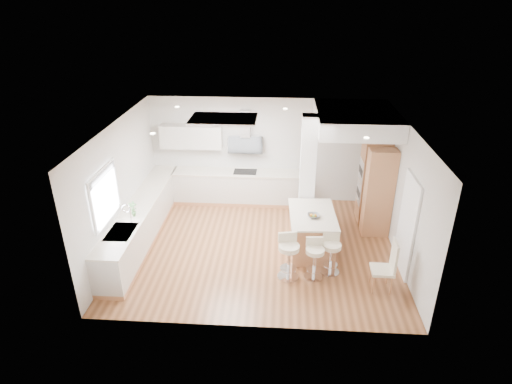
# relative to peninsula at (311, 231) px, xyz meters

# --- Properties ---
(ground) EXTENTS (6.00, 6.00, 0.00)m
(ground) POSITION_rel_peninsula_xyz_m (-1.15, -0.01, -0.45)
(ground) COLOR #985E38
(ground) RESTS_ON ground
(ceiling) EXTENTS (6.00, 5.00, 0.02)m
(ceiling) POSITION_rel_peninsula_xyz_m (-1.15, -0.01, -0.45)
(ceiling) COLOR white
(ceiling) RESTS_ON ground
(wall_back) EXTENTS (6.00, 0.04, 2.80)m
(wall_back) POSITION_rel_peninsula_xyz_m (-1.15, 2.49, 0.95)
(wall_back) COLOR beige
(wall_back) RESTS_ON ground
(wall_left) EXTENTS (0.04, 5.00, 2.80)m
(wall_left) POSITION_rel_peninsula_xyz_m (-4.15, -0.01, 0.95)
(wall_left) COLOR beige
(wall_left) RESTS_ON ground
(wall_right) EXTENTS (0.04, 5.00, 2.80)m
(wall_right) POSITION_rel_peninsula_xyz_m (1.85, -0.01, 0.95)
(wall_right) COLOR beige
(wall_right) RESTS_ON ground
(skylight) EXTENTS (4.10, 2.10, 0.06)m
(skylight) POSITION_rel_peninsula_xyz_m (-1.94, 0.59, 2.32)
(skylight) COLOR white
(skylight) RESTS_ON ground
(window_left) EXTENTS (0.06, 1.28, 1.07)m
(window_left) POSITION_rel_peninsula_xyz_m (-4.10, -0.91, 1.24)
(window_left) COLOR white
(window_left) RESTS_ON ground
(doorway_right) EXTENTS (0.05, 1.00, 2.10)m
(doorway_right) POSITION_rel_peninsula_xyz_m (1.83, -0.61, 0.55)
(doorway_right) COLOR #453F36
(doorway_right) RESTS_ON ground
(counter_left) EXTENTS (0.63, 4.50, 1.35)m
(counter_left) POSITION_rel_peninsula_xyz_m (-3.85, 0.23, 0.01)
(counter_left) COLOR tan
(counter_left) RESTS_ON ground
(counter_back) EXTENTS (3.62, 0.63, 2.50)m
(counter_back) POSITION_rel_peninsula_xyz_m (-2.06, 2.22, 0.24)
(counter_back) COLOR tan
(counter_back) RESTS_ON ground
(pillar) EXTENTS (0.35, 0.35, 2.80)m
(pillar) POSITION_rel_peninsula_xyz_m (-0.10, 0.94, 0.95)
(pillar) COLOR white
(pillar) RESTS_ON ground
(soffit) EXTENTS (1.78, 2.20, 0.40)m
(soffit) POSITION_rel_peninsula_xyz_m (0.95, 1.39, 2.15)
(soffit) COLOR white
(soffit) RESTS_ON ground
(oven_column) EXTENTS (0.63, 1.21, 2.10)m
(oven_column) POSITION_rel_peninsula_xyz_m (1.53, 1.22, 0.60)
(oven_column) COLOR tan
(oven_column) RESTS_ON ground
(peninsula) EXTENTS (1.04, 1.52, 0.97)m
(peninsula) POSITION_rel_peninsula_xyz_m (0.00, 0.00, 0.00)
(peninsula) COLOR tan
(peninsula) RESTS_ON ground
(bar_stool_a) EXTENTS (0.51, 0.51, 0.96)m
(bar_stool_a) POSITION_rel_peninsula_xyz_m (-0.51, -1.04, 0.09)
(bar_stool_a) COLOR white
(bar_stool_a) RESTS_ON ground
(bar_stool_b) EXTENTS (0.42, 0.42, 0.86)m
(bar_stool_b) POSITION_rel_peninsula_xyz_m (0.01, -1.02, 0.03)
(bar_stool_b) COLOR white
(bar_stool_b) RESTS_ON ground
(bar_stool_c) EXTENTS (0.41, 0.41, 0.87)m
(bar_stool_c) POSITION_rel_peninsula_xyz_m (0.35, -0.83, 0.03)
(bar_stool_c) COLOR white
(bar_stool_c) RESTS_ON ground
(dining_chair) EXTENTS (0.42, 0.42, 1.07)m
(dining_chair) POSITION_rel_peninsula_xyz_m (1.36, -1.31, 0.12)
(dining_chair) COLOR beige
(dining_chair) RESTS_ON ground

